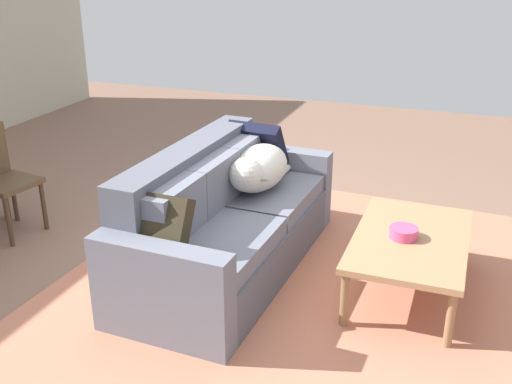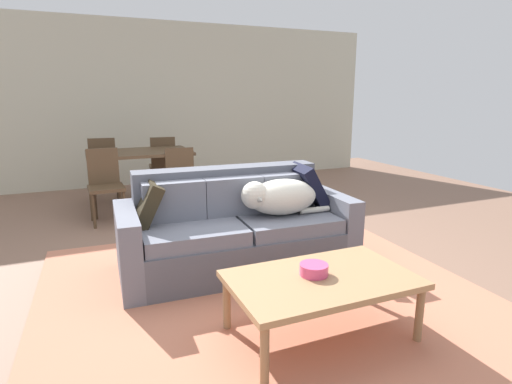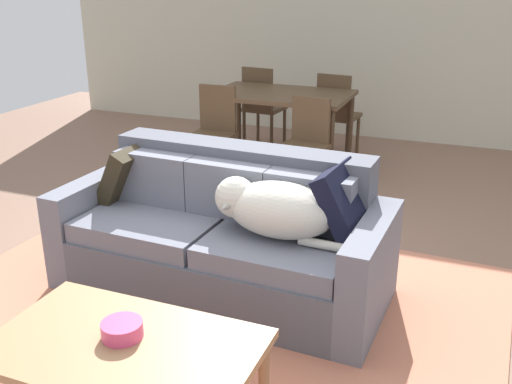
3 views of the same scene
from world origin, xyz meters
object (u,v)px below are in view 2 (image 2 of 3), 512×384
Objects in this scene: dog_on_left_cushion at (278,197)px; dining_chair_near_left at (105,182)px; bowl_on_coffee_table at (314,269)px; dining_chair_far_left at (104,166)px; throw_pillow_by_right_arm at (309,186)px; couch at (236,230)px; throw_pillow_by_left_arm at (147,204)px; dining_chair_near_right at (181,178)px; coffee_table at (321,283)px; dining_table at (139,157)px; dining_chair_far_right at (163,163)px.

dog_on_left_cushion is 0.92× the size of dining_chair_near_left.
bowl_on_coffee_table is 4.33m from dining_chair_far_left.
throw_pillow_by_right_arm is (0.39, 0.14, 0.03)m from dog_on_left_cushion.
couch is 4.73× the size of throw_pillow_by_right_arm.
throw_pillow_by_right_arm is 0.49× the size of dining_chair_near_left.
bowl_on_coffee_table is (0.81, -1.29, -0.19)m from throw_pillow_by_left_arm.
dining_chair_near_right is at bearing 94.13° from couch.
dining_chair_far_left is at bearing 135.20° from dining_chair_near_right.
bowl_on_coffee_table is (-0.03, 0.05, 0.08)m from coffee_table.
couch is at bearing 93.51° from bowl_on_coffee_table.
throw_pillow_by_right_arm is 0.32× the size of dining_table.
dining_table is (-0.49, 2.41, 0.36)m from couch.
coffee_table is 4.24m from dining_chair_far_right.
dining_chair_near_right is at bearing 104.29° from dog_on_left_cushion.
dining_chair_far_left is (-1.00, 4.21, 0.07)m from bowl_on_coffee_table.
couch reaches higher than bowl_on_coffee_table.
coffee_table is 3.31m from dining_chair_near_left.
dining_chair_near_left reaches higher than coffee_table.
throw_pillow_by_left_arm is 0.43× the size of dining_chair_near_right.
dining_chair_near_left is at bearing 125.87° from dog_on_left_cushion.
bowl_on_coffee_table is 3.06m from dining_chair_near_right.
dining_chair_near_right is (0.91, -0.03, -0.02)m from dining_chair_near_left.
throw_pillow_by_right_arm is 0.48× the size of dining_chair_far_right.
dining_chair_near_left is at bearing 132.72° from throw_pillow_by_right_arm.
dining_chair_near_left is 0.91m from dining_chair_near_right.
dining_table is at bearing 45.03° from dining_chair_near_left.
dining_chair_far_left is at bearing 84.97° from dining_chair_near_left.
dining_chair_near_right is 1.14m from dining_chair_far_right.
throw_pillow_by_left_arm is (-1.10, 0.19, 0.00)m from dog_on_left_cushion.
couch is 2.51× the size of dog_on_left_cushion.
dining_chair_far_right is (-0.18, 4.24, 0.13)m from coffee_table.
dog_on_left_cushion is 2.66m from dining_table.
bowl_on_coffee_table is at bearing 98.27° from dining_chair_far_right.
dining_table is 0.74m from dining_chair_near_left.
dog_on_left_cushion is 2.01m from dining_chair_near_right.
dining_chair_far_left is 0.85m from dining_chair_far_right.
coffee_table is (0.85, -1.33, -0.27)m from throw_pillow_by_left_arm.
couch is 2.41× the size of dining_chair_near_right.
bowl_on_coffee_table is (-0.28, -1.09, -0.19)m from dog_on_left_cushion.
throw_pillow_by_left_arm is (-0.74, 0.08, 0.30)m from couch.
dining_chair_far_left is at bearing 103.56° from coffee_table.
throw_pillow_by_left_arm is 2.93m from dining_chair_far_left.
bowl_on_coffee_table is 3.26m from dining_chair_near_left.
dining_chair_near_right reaches higher than bowl_on_coffee_table.
couch is 2.48m from dining_table.
coffee_table is (-0.64, -1.27, -0.30)m from throw_pillow_by_right_arm.
couch is at bearing 164.64° from dog_on_left_cushion.
dining_table is 0.74m from dining_chair_far_right.
throw_pillow_by_right_arm is 1.46m from coffee_table.
coffee_table is 1.28× the size of dining_chair_far_right.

